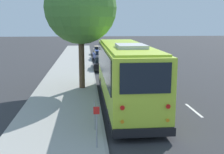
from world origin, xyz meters
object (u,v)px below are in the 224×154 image
sign_post_near (97,127)px  sign_post_far (95,115)px  parked_sedan_tan (100,51)px  parked_sedan_black (103,63)px  street_tree (80,3)px  parked_sedan_blue (101,56)px  shuttle_bus (125,71)px

sign_post_near → sign_post_far: bearing=0.0°
parked_sedan_tan → sign_post_near: bearing=178.1°
sign_post_far → parked_sedan_black: bearing=-4.7°
parked_sedan_tan → street_tree: size_ratio=0.52×
parked_sedan_tan → sign_post_near: size_ratio=2.92×
parked_sedan_blue → sign_post_near: 25.41m
parked_sedan_blue → parked_sedan_black: bearing=175.0°
parked_sedan_blue → sign_post_far: bearing=172.6°
shuttle_bus → sign_post_far: size_ratio=8.71×
street_tree → sign_post_near: size_ratio=5.57×
parked_sedan_black → sign_post_near: bearing=179.4°
shuttle_bus → sign_post_far: shuttle_bus is taller
parked_sedan_black → sign_post_far: (-16.85, 1.38, 0.18)m
shuttle_bus → parked_sedan_tan: 25.31m
street_tree → sign_post_far: (-8.15, -0.64, -5.20)m
parked_sedan_blue → parked_sedan_tan: 5.84m
parked_sedan_blue → sign_post_far: sign_post_far is taller
parked_sedan_black → sign_post_near: size_ratio=3.07×
shuttle_bus → street_tree: bearing=32.0°
shuttle_bus → parked_sedan_tan: bearing=0.3°
parked_sedan_blue → parked_sedan_tan: bearing=-5.0°
street_tree → sign_post_near: 11.14m
shuttle_bus → sign_post_near: shuttle_bus is taller
parked_sedan_black → parked_sedan_tan: parked_sedan_black is taller
parked_sedan_blue → sign_post_near: bearing=172.9°
street_tree → sign_post_near: (-9.92, -0.64, -5.03)m
parked_sedan_blue → street_tree: 16.50m
parked_sedan_tan → street_tree: street_tree is taller
sign_post_far → parked_sedan_tan: bearing=-3.3°
parked_sedan_black → sign_post_far: bearing=179.0°
parked_sedan_black → shuttle_bus: bearing=-174.1°
parked_sedan_blue → sign_post_far: (-23.59, 1.55, 0.20)m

